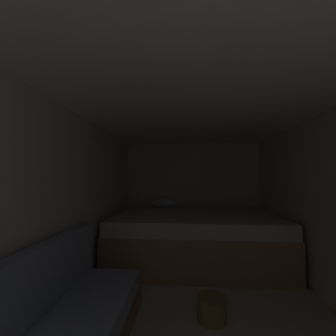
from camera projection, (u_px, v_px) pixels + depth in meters
ground_plane at (202, 316)px, 2.14m from camera, size 6.67×6.67×0.00m
wall_back at (192, 193)px, 4.54m from camera, size 2.79×0.05×2.05m
wall_left at (68, 209)px, 2.29m from camera, size 0.05×4.67×2.05m
ceiling_slab at (201, 106)px, 2.23m from camera, size 2.79×4.67×0.05m
bed at (194, 237)px, 3.59m from camera, size 2.57×1.71×0.94m
wicker_basket at (212, 308)px, 2.09m from camera, size 0.28×0.28×0.22m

